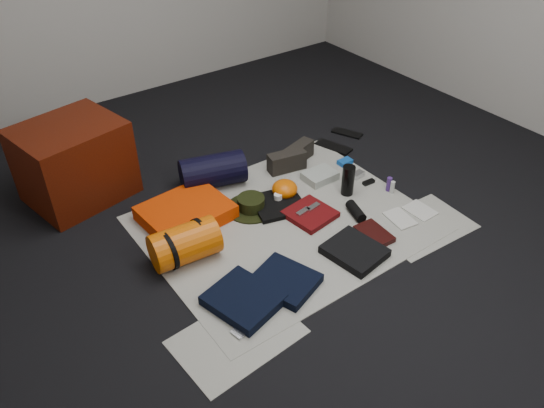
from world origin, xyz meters
TOP-DOWN VIEW (x-y plane):
  - floor at (0.00, 0.00)m, footprint 4.50×4.50m
  - newspaper_mat at (0.00, 0.00)m, footprint 1.60×1.30m
  - newspaper_sheet_front_left at (-0.70, -0.55)m, footprint 0.61×0.44m
  - newspaper_sheet_front_right at (0.65, -0.50)m, footprint 0.60×0.43m
  - red_cabinet at (-0.88, 1.01)m, footprint 0.68×0.61m
  - sleeping_pad at (-0.46, 0.39)m, footprint 0.53×0.45m
  - stuff_sack at (-0.63, 0.07)m, footprint 0.38×0.25m
  - sack_strap_left at (-0.73, 0.07)m, footprint 0.02×0.22m
  - sack_strap_right at (-0.53, 0.07)m, footprint 0.02×0.22m
  - navy_duffel at (-0.14, 0.60)m, footprint 0.46×0.32m
  - boonie_brim at (-0.08, 0.24)m, footprint 0.41×0.41m
  - boonie_crown at (-0.08, 0.24)m, footprint 0.17×0.17m
  - hiking_boot_left at (0.37, 0.47)m, footprint 0.28×0.14m
  - hiking_boot_right at (0.51, 0.51)m, footprint 0.26×0.16m
  - flip_flop_left at (0.83, 0.51)m, footprint 0.18×0.29m
  - flip_flop_right at (1.05, 0.60)m, footprint 0.17×0.25m
  - trousers_navy_a at (-0.56, -0.39)m, footprint 0.37×0.40m
  - trousers_navy_b at (-0.31, -0.41)m, footprint 0.36×0.39m
  - trousers_charcoal at (0.14, -0.45)m, footprint 0.31×0.34m
  - black_tshirt at (0.07, 0.16)m, footprint 0.37×0.35m
  - red_shirt at (0.16, -0.04)m, footprint 0.29×0.29m
  - orange_stuff_sack at (0.17, 0.22)m, footprint 0.17×0.17m
  - first_aid_pouch at (0.47, 0.24)m, footprint 0.21×0.16m
  - water_bottle at (0.51, 0.01)m, footprint 0.09×0.09m
  - speaker at (0.39, -0.19)m, footprint 0.11×0.17m
  - compact_camera at (0.70, 0.11)m, footprint 0.09×0.06m
  - cyan_case at (0.74, 0.28)m, footprint 0.10×0.06m
  - toiletry_purple at (0.75, -0.12)m, footprint 0.04×0.04m
  - toiletry_clear at (0.75, -0.15)m, footprint 0.03×0.03m
  - paperback_book at (0.35, -0.40)m, footprint 0.16×0.23m
  - map_booklet at (0.59, -0.38)m, footprint 0.15×0.20m
  - map_printout at (0.75, -0.40)m, footprint 0.15×0.19m
  - sunglasses at (0.70, 0.01)m, footprint 0.09×0.04m
  - key_cluster at (-0.68, -0.54)m, footprint 0.08×0.08m
  - tape_roll at (0.09, 0.19)m, footprint 0.05×0.05m
  - energy_bar_a at (0.12, -0.02)m, footprint 0.10×0.05m
  - energy_bar_b at (0.20, -0.02)m, footprint 0.10×0.05m

SIDE VIEW (x-z plane):
  - floor at x=0.00m, z-range -0.02..0.00m
  - newspaper_sheet_front_left at x=-0.70m, z-range 0.00..0.00m
  - newspaper_sheet_front_right at x=0.65m, z-range 0.00..0.00m
  - newspaper_mat at x=0.00m, z-range 0.00..0.01m
  - flip_flop_right at x=1.05m, z-range 0.00..0.01m
  - flip_flop_left at x=0.83m, z-range 0.00..0.02m
  - map_printout at x=0.75m, z-range 0.01..0.01m
  - boonie_brim at x=-0.08m, z-range 0.01..0.01m
  - map_booklet at x=0.59m, z-range 0.01..0.02m
  - key_cluster at x=-0.68m, z-range 0.01..0.02m
  - sunglasses at x=0.70m, z-range 0.01..0.03m
  - black_tshirt at x=0.07m, z-range 0.01..0.04m
  - paperback_book at x=0.35m, z-range 0.01..0.04m
  - cyan_case at x=0.74m, z-range 0.01..0.04m
  - compact_camera at x=0.70m, z-range 0.01..0.04m
  - red_shirt at x=0.16m, z-range 0.01..0.04m
  - trousers_charcoal at x=0.14m, z-range 0.01..0.05m
  - trousers_navy_b at x=-0.31m, z-range 0.01..0.05m
  - trousers_navy_a at x=-0.56m, z-range 0.01..0.06m
  - first_aid_pouch at x=0.47m, z-range 0.01..0.06m
  - speaker at x=0.39m, z-range 0.01..0.07m
  - energy_bar_a at x=0.12m, z-range 0.04..0.05m
  - energy_bar_b at x=0.20m, z-range 0.04..0.05m
  - toiletry_clear at x=0.75m, z-range 0.01..0.09m
  - sleeping_pad at x=-0.46m, z-range 0.01..0.10m
  - boonie_crown at x=-0.08m, z-range 0.01..0.09m
  - tape_roll at x=0.09m, z-range 0.04..0.07m
  - toiletry_purple at x=0.75m, z-range 0.01..0.10m
  - orange_stuff_sack at x=0.17m, z-range 0.01..0.11m
  - hiking_boot_right at x=0.51m, z-range 0.01..0.13m
  - hiking_boot_left at x=0.37m, z-range 0.01..0.14m
  - water_bottle at x=0.51m, z-range 0.01..0.21m
  - stuff_sack at x=-0.63m, z-range 0.01..0.22m
  - sack_strap_left at x=-0.73m, z-range 0.01..0.22m
  - sack_strap_right at x=-0.53m, z-range 0.01..0.22m
  - navy_duffel at x=-0.14m, z-range 0.01..0.22m
  - red_cabinet at x=-0.88m, z-range 0.00..0.50m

